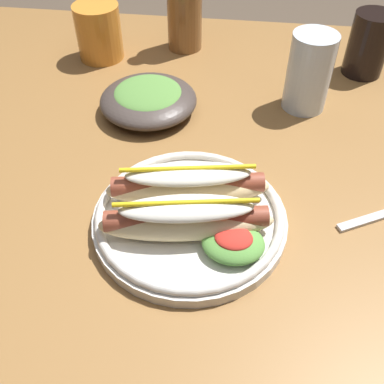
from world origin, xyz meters
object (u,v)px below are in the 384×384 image
at_px(soda_cup, 368,44).
at_px(fork, 384,214).
at_px(water_cup, 309,72).
at_px(glass_bottle, 184,5).
at_px(side_bowl, 148,99).
at_px(hot_dog_plate, 191,212).
at_px(extra_cup, 99,32).

bearing_deg(soda_cup, fork, -92.87).
relative_size(water_cup, glass_bottle, 0.56).
bearing_deg(soda_cup, side_bowl, -154.79).
distance_m(hot_dog_plate, fork, 0.26).
height_order(hot_dog_plate, side_bowl, hot_dog_plate).
relative_size(extra_cup, side_bowl, 0.64).
relative_size(extra_cup, glass_bottle, 0.45).
relative_size(fork, water_cup, 0.88).
distance_m(water_cup, side_bowl, 0.27).
relative_size(fork, side_bowl, 0.70).
xyz_separation_m(fork, glass_bottle, (-0.33, 0.43, 0.09)).
xyz_separation_m(soda_cup, water_cup, (-0.12, -0.13, 0.01)).
bearing_deg(fork, water_cup, 83.25).
height_order(water_cup, glass_bottle, glass_bottle).
bearing_deg(water_cup, hot_dog_plate, -117.85).
distance_m(extra_cup, glass_bottle, 0.18).
xyz_separation_m(soda_cup, extra_cup, (-0.51, -0.00, -0.01)).
relative_size(water_cup, extra_cup, 1.25).
height_order(hot_dog_plate, soda_cup, soda_cup).
distance_m(hot_dog_plate, extra_cup, 0.49).
relative_size(fork, glass_bottle, 0.49).
relative_size(soda_cup, extra_cup, 1.10).
bearing_deg(side_bowl, soda_cup, 25.21).
relative_size(fork, extra_cup, 1.10).
xyz_separation_m(soda_cup, glass_bottle, (-0.35, 0.06, 0.03)).
bearing_deg(soda_cup, water_cup, -132.09).
distance_m(extra_cup, side_bowl, 0.22).
xyz_separation_m(water_cup, extra_cup, (-0.39, 0.12, -0.01)).
bearing_deg(side_bowl, fork, -28.88).
distance_m(fork, side_bowl, 0.41).
bearing_deg(fork, glass_bottle, 99.22).
height_order(water_cup, extra_cup, water_cup).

